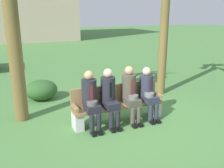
{
  "coord_description": "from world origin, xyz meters",
  "views": [
    {
      "loc": [
        -2.52,
        -5.09,
        2.57
      ],
      "look_at": [
        -0.15,
        0.36,
        0.85
      ],
      "focal_mm": 39.59,
      "sensor_mm": 36.0,
      "label": 1
    }
  ],
  "objects_px": {
    "park_bench": "(118,104)",
    "shrub_near_bench": "(41,90)",
    "seated_man_centerleft": "(109,95)",
    "seated_man_centerright": "(130,92)",
    "seated_man_leftmost": "(91,98)",
    "seated_man_rightmost": "(148,91)"
  },
  "relations": [
    {
      "from": "park_bench",
      "to": "shrub_near_bench",
      "type": "relative_size",
      "value": 2.31
    },
    {
      "from": "seated_man_leftmost",
      "to": "shrub_near_bench",
      "type": "xyz_separation_m",
      "value": [
        -0.76,
        2.46,
        -0.44
      ]
    },
    {
      "from": "seated_man_centerleft",
      "to": "seated_man_centerright",
      "type": "height_order",
      "value": "seated_man_centerright"
    },
    {
      "from": "seated_man_centerleft",
      "to": "seated_man_rightmost",
      "type": "height_order",
      "value": "seated_man_centerleft"
    },
    {
      "from": "seated_man_leftmost",
      "to": "shrub_near_bench",
      "type": "bearing_deg",
      "value": 107.22
    },
    {
      "from": "seated_man_leftmost",
      "to": "seated_man_rightmost",
      "type": "bearing_deg",
      "value": -0.19
    },
    {
      "from": "seated_man_centerright",
      "to": "shrub_near_bench",
      "type": "height_order",
      "value": "seated_man_centerright"
    },
    {
      "from": "seated_man_centerright",
      "to": "seated_man_rightmost",
      "type": "height_order",
      "value": "seated_man_centerright"
    },
    {
      "from": "seated_man_leftmost",
      "to": "seated_man_centerright",
      "type": "relative_size",
      "value": 0.99
    },
    {
      "from": "seated_man_centerleft",
      "to": "seated_man_centerright",
      "type": "bearing_deg",
      "value": -0.51
    },
    {
      "from": "seated_man_centerright",
      "to": "seated_man_rightmost",
      "type": "distance_m",
      "value": 0.49
    },
    {
      "from": "park_bench",
      "to": "seated_man_centerleft",
      "type": "distance_m",
      "value": 0.43
    },
    {
      "from": "seated_man_rightmost",
      "to": "shrub_near_bench",
      "type": "xyz_separation_m",
      "value": [
        -2.25,
        2.47,
        -0.41
      ]
    },
    {
      "from": "park_bench",
      "to": "seated_man_centerright",
      "type": "height_order",
      "value": "seated_man_centerright"
    },
    {
      "from": "seated_man_leftmost",
      "to": "shrub_near_bench",
      "type": "height_order",
      "value": "seated_man_leftmost"
    },
    {
      "from": "seated_man_leftmost",
      "to": "seated_man_centerleft",
      "type": "xyz_separation_m",
      "value": [
        0.46,
        0.01,
        0.01
      ]
    },
    {
      "from": "park_bench",
      "to": "shrub_near_bench",
      "type": "xyz_separation_m",
      "value": [
        -1.49,
        2.33,
        -0.13
      ]
    },
    {
      "from": "seated_man_centerright",
      "to": "park_bench",
      "type": "bearing_deg",
      "value": 154.95
    },
    {
      "from": "seated_man_leftmost",
      "to": "seated_man_centerleft",
      "type": "distance_m",
      "value": 0.46
    },
    {
      "from": "seated_man_leftmost",
      "to": "seated_man_centerright",
      "type": "height_order",
      "value": "seated_man_centerright"
    },
    {
      "from": "seated_man_centerright",
      "to": "seated_man_centerleft",
      "type": "bearing_deg",
      "value": 179.49
    },
    {
      "from": "seated_man_centerleft",
      "to": "shrub_near_bench",
      "type": "xyz_separation_m",
      "value": [
        -1.22,
        2.46,
        -0.44
      ]
    }
  ]
}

